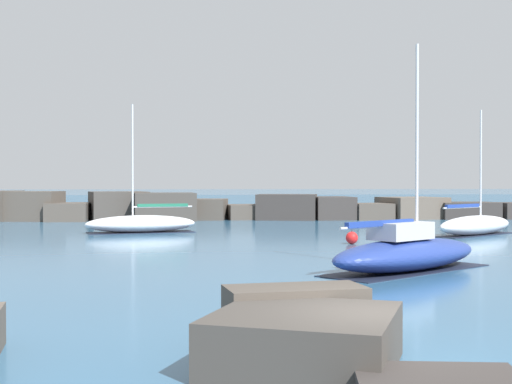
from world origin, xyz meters
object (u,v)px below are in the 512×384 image
Objects in this scene: sailboat_moored_1 at (407,253)px; mooring_buoy_orange_near at (352,238)px; sailboat_moored_2 at (476,225)px; sailboat_moored_0 at (141,224)px.

sailboat_moored_1 reaches higher than mooring_buoy_orange_near.
sailboat_moored_2 is 9.15× the size of mooring_buoy_orange_near.
sailboat_moored_1 reaches higher than sailboat_moored_0.
sailboat_moored_2 reaches higher than mooring_buoy_orange_near.
sailboat_moored_1 is 11.57m from mooring_buoy_orange_near.
mooring_buoy_orange_near is at bearing 87.09° from sailboat_moored_1.
sailboat_moored_0 is 1.07× the size of sailboat_moored_2.
sailboat_moored_2 is (21.18, -4.21, 0.05)m from sailboat_moored_0.
sailboat_moored_0 reaches higher than mooring_buoy_orange_near.
sailboat_moored_1 is 1.09× the size of sailboat_moored_2.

